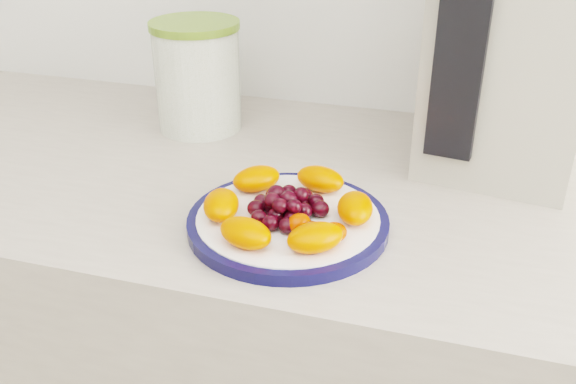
% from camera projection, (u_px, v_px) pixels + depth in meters
% --- Properties ---
extents(plate_rim, '(0.25, 0.25, 0.01)m').
position_uv_depth(plate_rim, '(288.00, 222.00, 0.79)').
color(plate_rim, '#0B0D39').
rests_on(plate_rim, counter).
extents(plate_face, '(0.23, 0.23, 0.02)m').
position_uv_depth(plate_face, '(288.00, 222.00, 0.79)').
color(plate_face, white).
rests_on(plate_face, counter).
extents(canister, '(0.17, 0.17, 0.17)m').
position_uv_depth(canister, '(198.00, 80.00, 1.04)').
color(canister, '#465C1F').
rests_on(canister, counter).
extents(canister_lid, '(0.17, 0.17, 0.01)m').
position_uv_depth(canister_lid, '(194.00, 25.00, 1.00)').
color(canister_lid, olive).
rests_on(canister_lid, canister).
extents(appliance_body, '(0.25, 0.31, 0.36)m').
position_uv_depth(appliance_body, '(518.00, 38.00, 0.90)').
color(appliance_body, '#A8A293').
rests_on(appliance_body, counter).
extents(appliance_panel, '(0.06, 0.03, 0.27)m').
position_uv_depth(appliance_panel, '(460.00, 57.00, 0.80)').
color(appliance_panel, black).
rests_on(appliance_panel, appliance_body).
extents(fruit_plate, '(0.21, 0.22, 0.03)m').
position_uv_depth(fruit_plate, '(288.00, 207.00, 0.77)').
color(fruit_plate, '#FF4600').
rests_on(fruit_plate, plate_face).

